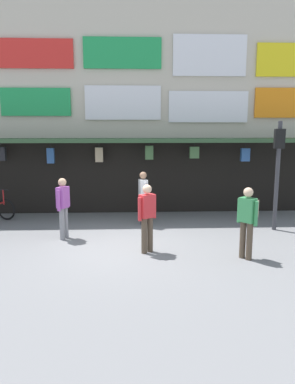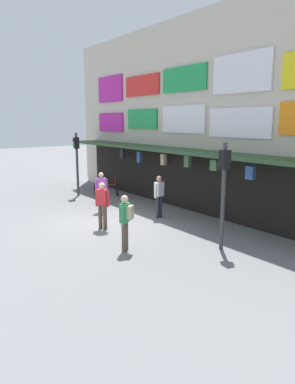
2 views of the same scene
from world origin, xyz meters
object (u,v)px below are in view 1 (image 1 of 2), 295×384
object	(u,v)px
pedestrian_in_blue	(143,195)
pedestrian_in_green	(248,217)
traffic_light_far	(278,158)
pedestrian_in_yellow	(63,205)
pedestrian_in_white	(147,215)

from	to	relation	value
pedestrian_in_blue	pedestrian_in_green	size ratio (longest dim) A/B	1.00
traffic_light_far	pedestrian_in_yellow	size ratio (longest dim) A/B	1.90
pedestrian_in_green	pedestrian_in_blue	bearing A→B (deg)	126.70
pedestrian_in_green	traffic_light_far	bearing A→B (deg)	56.16
pedestrian_in_yellow	pedestrian_in_green	world-z (taller)	same
pedestrian_in_green	pedestrian_in_yellow	bearing A→B (deg)	158.89
pedestrian_in_yellow	pedestrian_in_blue	xyz separation A→B (m)	(2.21, 1.34, 0.00)
pedestrian_in_white	pedestrian_in_blue	bearing A→B (deg)	90.28
traffic_light_far	pedestrian_in_green	distance (m)	3.10
pedestrian_in_yellow	pedestrian_in_white	bearing A→B (deg)	-28.73
pedestrian_in_yellow	pedestrian_in_green	bearing A→B (deg)	-21.11
pedestrian_in_white	pedestrian_in_yellow	size ratio (longest dim) A/B	1.00
pedestrian_in_blue	pedestrian_in_white	bearing A→B (deg)	-89.72
traffic_light_far	pedestrian_in_blue	world-z (taller)	traffic_light_far
pedestrian_in_white	pedestrian_in_green	distance (m)	2.34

